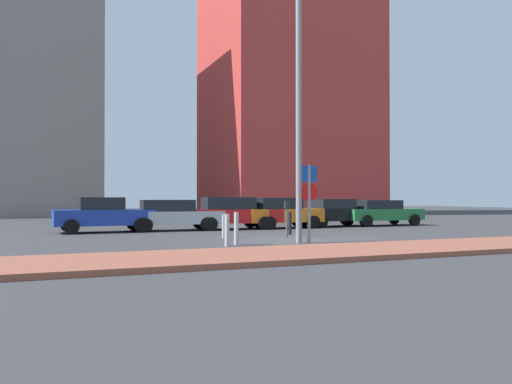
{
  "coord_description": "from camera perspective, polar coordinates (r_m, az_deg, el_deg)",
  "views": [
    {
      "loc": [
        -8.59,
        -17.2,
        1.54
      ],
      "look_at": [
        -0.33,
        2.65,
        1.78
      ],
      "focal_mm": 35.95,
      "sensor_mm": 36.0,
      "label": 1
    }
  ],
  "objects": [
    {
      "name": "parked_car_black",
      "position": [
        27.92,
        8.6,
        -2.22
      ],
      "size": [
        4.1,
        2.21,
        1.47
      ],
      "color": "black",
      "rests_on": "ground"
    },
    {
      "name": "parked_car_green",
      "position": [
        29.15,
        13.62,
        -2.18
      ],
      "size": [
        4.57,
        2.03,
        1.41
      ],
      "color": "#237238",
      "rests_on": "ground"
    },
    {
      "name": "parked_car_blue",
      "position": [
        23.85,
        -16.61,
        -2.42
      ],
      "size": [
        4.37,
        2.04,
        1.56
      ],
      "color": "#1E389E",
      "rests_on": "ground"
    },
    {
      "name": "traffic_bollard_edge",
      "position": [
        21.41,
        3.8,
        -3.5
      ],
      "size": [
        0.13,
        0.13,
        0.95
      ],
      "primitive_type": "cylinder",
      "color": "black",
      "rests_on": "ground"
    },
    {
      "name": "building_under_construction",
      "position": [
        51.92,
        -25.18,
        10.95
      ],
      "size": [
        13.89,
        15.17,
        23.85
      ],
      "primitive_type": "cube",
      "color": "gray",
      "rests_on": "ground"
    },
    {
      "name": "parking_sign_post",
      "position": [
        17.51,
        5.93,
        -0.23
      ],
      "size": [
        0.59,
        0.17,
        2.66
      ],
      "color": "gray",
      "rests_on": "ground"
    },
    {
      "name": "parking_meter",
      "position": [
        19.95,
        3.44,
        -2.43
      ],
      "size": [
        0.18,
        0.14,
        1.42
      ],
      "color": "#4C4C51",
      "rests_on": "ground"
    },
    {
      "name": "parked_car_silver",
      "position": [
        24.43,
        -9.21,
        -2.46
      ],
      "size": [
        4.49,
        2.22,
        1.45
      ],
      "color": "#B7BABF",
      "rests_on": "ground"
    },
    {
      "name": "traffic_bollard_far",
      "position": [
        16.79,
        -2.21,
        -4.08
      ],
      "size": [
        0.15,
        0.15,
        1.07
      ],
      "primitive_type": "cylinder",
      "color": "#B7B7BC",
      "rests_on": "ground"
    },
    {
      "name": "traffic_bollard_near",
      "position": [
        16.3,
        -3.24,
        -4.26
      ],
      "size": [
        0.15,
        0.15,
        1.03
      ],
      "primitive_type": "cylinder",
      "color": "#B7B7BC",
      "rests_on": "ground"
    },
    {
      "name": "ground_plane",
      "position": [
        19.29,
        3.96,
        -5.23
      ],
      "size": [
        120.0,
        120.0,
        0.0
      ],
      "primitive_type": "plane",
      "color": "#38383A"
    },
    {
      "name": "sidewalk_brick",
      "position": [
        14.83,
        13.03,
        -6.32
      ],
      "size": [
        40.0,
        3.27,
        0.14
      ],
      "primitive_type": "cube",
      "color": "#93513D",
      "rests_on": "ground"
    },
    {
      "name": "parked_car_orange",
      "position": [
        26.06,
        2.7,
        -2.27
      ],
      "size": [
        4.01,
        2.06,
        1.54
      ],
      "color": "orange",
      "rests_on": "ground"
    },
    {
      "name": "parked_car_red",
      "position": [
        25.16,
        -2.66,
        -2.3
      ],
      "size": [
        4.69,
        2.26,
        1.57
      ],
      "color": "red",
      "rests_on": "ground"
    },
    {
      "name": "traffic_bollard_mid",
      "position": [
        19.71,
        -3.64,
        -3.82
      ],
      "size": [
        0.12,
        0.12,
        0.9
      ],
      "primitive_type": "cylinder",
      "color": "#B7B7BC",
      "rests_on": "ground"
    },
    {
      "name": "building_colorful_midrise",
      "position": [
        51.88,
        3.49,
        11.61
      ],
      "size": [
        14.78,
        13.04,
        25.12
      ],
      "primitive_type": "cube",
      "color": "#BF3833",
      "rests_on": "ground"
    },
    {
      "name": "street_lamp",
      "position": [
        17.78,
        4.78,
        10.65
      ],
      "size": [
        0.7,
        0.36,
        8.74
      ],
      "color": "gray",
      "rests_on": "ground"
    }
  ]
}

